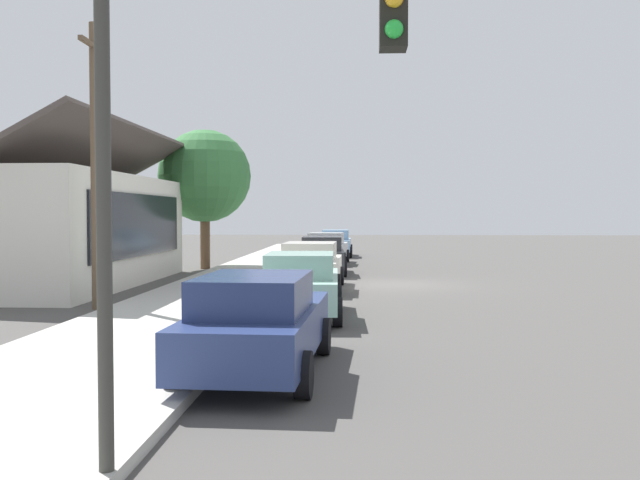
% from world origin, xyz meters
% --- Properties ---
extents(ground_plane, '(120.00, 120.00, 0.00)m').
position_xyz_m(ground_plane, '(0.00, 0.00, 0.00)').
color(ground_plane, '#4C4947').
extents(sidewalk_curb, '(60.00, 4.20, 0.16)m').
position_xyz_m(sidewalk_curb, '(0.00, 5.60, 0.08)').
color(sidewalk_curb, '#B2AFA8').
rests_on(sidewalk_curb, ground).
extents(car_navy, '(4.91, 2.12, 1.59)m').
position_xyz_m(car_navy, '(-14.22, 2.86, 0.82)').
color(car_navy, navy).
rests_on(car_navy, ground).
extents(car_seafoam, '(4.55, 2.09, 1.59)m').
position_xyz_m(car_seafoam, '(-8.28, 2.68, 0.81)').
color(car_seafoam, '#9ED1BC').
rests_on(car_seafoam, ground).
extents(car_ivory, '(4.91, 2.12, 1.59)m').
position_xyz_m(car_ivory, '(-1.96, 2.86, 0.82)').
color(car_ivory, silver).
rests_on(car_ivory, ground).
extents(car_charcoal, '(4.47, 2.17, 1.59)m').
position_xyz_m(car_charcoal, '(4.04, 2.81, 0.81)').
color(car_charcoal, '#2D3035').
rests_on(car_charcoal, ground).
extents(car_silver, '(4.45, 2.24, 1.59)m').
position_xyz_m(car_silver, '(10.09, 2.88, 0.81)').
color(car_silver, silver).
rests_on(car_silver, ground).
extents(car_skyblue, '(4.44, 1.94, 1.59)m').
position_xyz_m(car_skyblue, '(16.37, 2.62, 0.81)').
color(car_skyblue, '#8CB7E0').
rests_on(car_skyblue, ground).
extents(storefront_building, '(12.49, 6.33, 5.61)m').
position_xyz_m(storefront_building, '(-0.87, 11.98, 2.07)').
color(storefront_building, silver).
rests_on(storefront_building, ground).
extents(shade_tree, '(4.23, 4.23, 6.37)m').
position_xyz_m(shade_tree, '(6.61, 8.31, 4.24)').
color(shade_tree, brown).
rests_on(shade_tree, ground).
extents(traffic_light_main, '(0.37, 2.79, 5.20)m').
position_xyz_m(traffic_light_main, '(-18.82, 2.54, 3.49)').
color(traffic_light_main, '#383833').
rests_on(traffic_light_main, ground).
extents(utility_pole_wooden, '(1.80, 0.24, 7.50)m').
position_xyz_m(utility_pole_wooden, '(-7.00, 8.20, 3.93)').
color(utility_pole_wooden, brown).
rests_on(utility_pole_wooden, ground).
extents(fire_hydrant_red, '(0.22, 0.22, 0.71)m').
position_xyz_m(fire_hydrant_red, '(4.51, 4.20, 0.50)').
color(fire_hydrant_red, red).
rests_on(fire_hydrant_red, sidewalk_curb).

